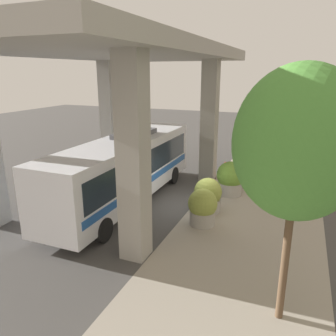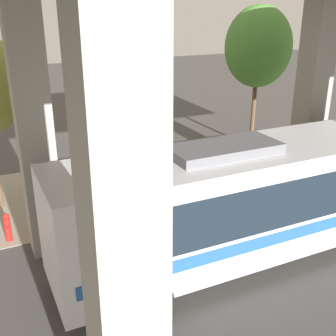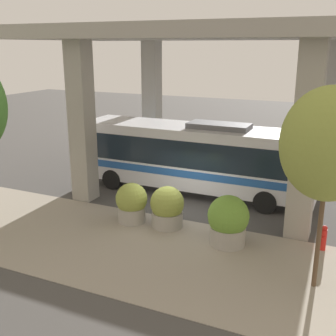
# 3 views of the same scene
# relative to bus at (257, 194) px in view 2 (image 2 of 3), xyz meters

# --- Properties ---
(ground_plane) EXTENTS (80.00, 80.00, 0.00)m
(ground_plane) POSITION_rel_bus_xyz_m (-3.36, -0.44, -1.90)
(ground_plane) COLOR #474442
(ground_plane) RESTS_ON ground
(sidewalk_strip) EXTENTS (6.00, 40.00, 0.02)m
(sidewalk_strip) POSITION_rel_bus_xyz_m (-6.36, -0.44, -1.89)
(sidewalk_strip) COLOR gray
(sidewalk_strip) RESTS_ON ground
(overpass) EXTENTS (9.40, 17.62, 7.77)m
(overpass) POSITION_rel_bus_xyz_m (0.64, -0.44, 4.83)
(overpass) COLOR #9E998E
(overpass) RESTS_ON ground
(bus) EXTENTS (2.68, 11.27, 3.51)m
(bus) POSITION_rel_bus_xyz_m (0.00, 0.00, 0.00)
(bus) COLOR silver
(bus) RESTS_ON ground
(fire_hydrant) EXTENTS (0.41, 0.20, 0.93)m
(fire_hydrant) POSITION_rel_bus_xyz_m (-3.77, -6.25, -1.43)
(fire_hydrant) COLOR red
(fire_hydrant) RESTS_ON ground
(planter_front) EXTENTS (1.48, 1.48, 1.85)m
(planter_front) POSITION_rel_bus_xyz_m (-4.72, -3.07, -0.99)
(planter_front) COLOR #9E998E
(planter_front) RESTS_ON ground
(planter_middle) EXTENTS (1.28, 1.28, 1.65)m
(planter_middle) POSITION_rel_bus_xyz_m (-4.38, 1.05, -1.08)
(planter_middle) COLOR #9E998E
(planter_middle) RESTS_ON ground
(planter_back) EXTENTS (1.33, 1.33, 1.66)m
(planter_back) POSITION_rel_bus_xyz_m (-4.20, -0.44, -1.11)
(planter_back) COLOR #9E998E
(planter_back) RESTS_ON ground
(street_tree_far) EXTENTS (3.08, 3.08, 6.73)m
(street_tree_far) POSITION_rel_bus_xyz_m (-7.95, 5.70, 2.96)
(street_tree_far) COLOR brown
(street_tree_far) RESTS_ON ground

